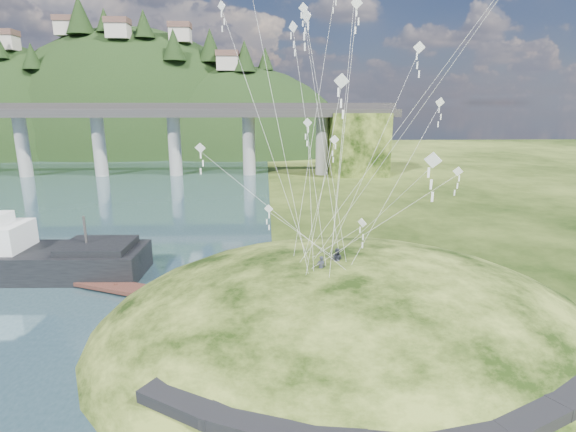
{
  "coord_description": "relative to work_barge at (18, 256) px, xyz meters",
  "views": [
    {
      "loc": [
        2.38,
        -25.71,
        15.03
      ],
      "look_at": [
        4.0,
        6.0,
        7.0
      ],
      "focal_mm": 28.0,
      "sensor_mm": 36.0,
      "label": 1
    }
  ],
  "objects": [
    {
      "name": "work_barge",
      "position": [
        0.0,
        0.0,
        0.0
      ],
      "size": [
        21.48,
        6.7,
        7.44
      ],
      "color": "black",
      "rests_on": "ground"
    },
    {
      "name": "far_ridge",
      "position": [
        -24.0,
        109.13,
        -9.3
      ],
      "size": [
        153.0,
        70.0,
        94.5
      ],
      "color": "black",
      "rests_on": "ground"
    },
    {
      "name": "kite_flyers",
      "position": [
        26.24,
        -11.35,
        3.9
      ],
      "size": [
        1.99,
        1.92,
        1.65
      ],
      "color": "#252832",
      "rests_on": "ground"
    },
    {
      "name": "grass_hill",
      "position": [
        27.58,
        -11.04,
        -3.36
      ],
      "size": [
        36.0,
        32.0,
        13.0
      ],
      "color": "black",
      "rests_on": "ground"
    },
    {
      "name": "bridge",
      "position": [
        -6.88,
        57.03,
        7.84
      ],
      "size": [
        160.0,
        11.0,
        15.0
      ],
      "color": "#2D2B2B",
      "rests_on": "ground"
    },
    {
      "name": "kite_swarm",
      "position": [
        27.48,
        -8.24,
        15.74
      ],
      "size": [
        20.31,
        16.75,
        19.8
      ],
      "color": "white",
      "rests_on": "ground"
    },
    {
      "name": "wooden_dock",
      "position": [
        11.93,
        -4.82,
        -1.48
      ],
      "size": [
        12.0,
        6.72,
        0.88
      ],
      "color": "#3D1F19",
      "rests_on": "ground"
    },
    {
      "name": "footpath",
      "position": [
        27.04,
        -22.78,
        0.22
      ],
      "size": [
        22.29,
        5.84,
        0.83
      ],
      "color": "black",
      "rests_on": "ground"
    },
    {
      "name": "ground",
      "position": [
        19.58,
        -13.04,
        -1.86
      ],
      "size": [
        320.0,
        320.0,
        0.0
      ],
      "primitive_type": "plane",
      "color": "black",
      "rests_on": "ground"
    }
  ]
}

